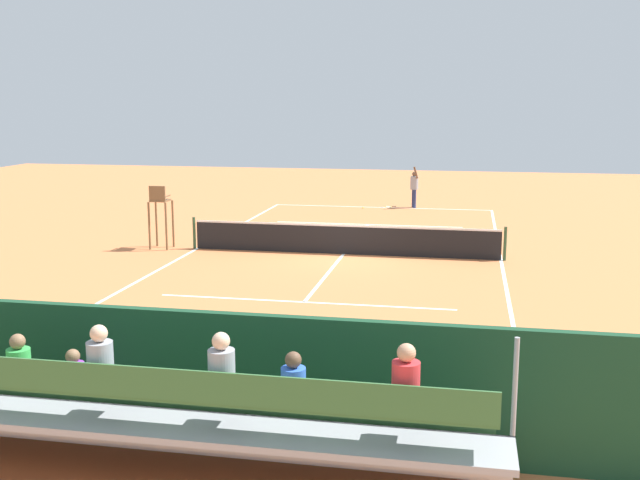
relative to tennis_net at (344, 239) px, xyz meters
The scene contains 11 objects.
ground_plane 0.50m from the tennis_net, ahead, with size 60.00×60.00×0.00m, color #D17542.
court_line_markings 0.50m from the tennis_net, 90.00° to the right, with size 10.10×22.20×0.01m.
tennis_net is the anchor object (origin of this frame).
backdrop_wall 14.01m from the tennis_net, 90.00° to the left, with size 18.00×0.16×2.00m, color #194228.
bleacher_stand 15.39m from the tennis_net, 90.02° to the left, with size 9.06×2.40×2.48m.
umpire_chair 6.26m from the tennis_net, ahead, with size 0.67×0.67×2.14m.
courtside_bench 13.62m from the tennis_net, 102.99° to the left, with size 1.80×0.40×0.93m.
equipment_bag 13.45m from the tennis_net, 94.57° to the left, with size 0.90×0.36×0.36m, color #B22D2D.
tennis_player 11.34m from the tennis_net, 97.43° to the right, with size 0.46×0.56×1.93m.
tennis_racket 11.23m from the tennis_net, 91.60° to the right, with size 0.56×0.46×0.03m.
tennis_ball_near 10.56m from the tennis_net, 85.58° to the right, with size 0.07×0.07×0.07m, color #CCDB33.
Camera 1 is at (-3.89, 23.95, 4.98)m, focal length 42.74 mm.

